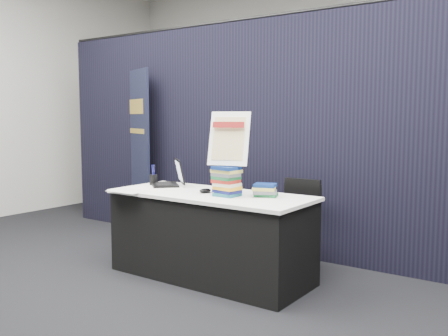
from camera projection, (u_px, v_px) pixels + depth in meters
floor at (169, 295)px, 3.96m from camera, size 8.00×8.00×0.00m
wall_back at (358, 92)px, 7.01m from camera, size 8.00×0.02×3.50m
drape_partition at (272, 137)px, 5.13m from camera, size 6.00×0.08×2.40m
display_table at (210, 235)px, 4.36m from camera, size 1.80×0.75×0.75m
laptop at (168, 179)px, 4.80m from camera, size 0.41×0.46×0.26m
mouse at (205, 191)px, 4.34m from camera, size 0.10×0.13×0.04m
brochure_left at (165, 188)px, 4.60m from camera, size 0.37×0.32×0.00m
brochure_mid at (128, 191)px, 4.44m from camera, size 0.34×0.25×0.00m
brochure_right at (140, 190)px, 4.50m from camera, size 0.36×0.31×0.00m
pen_cup at (153, 180)px, 4.85m from camera, size 0.10×0.10×0.10m
book_stack_tall at (227, 181)px, 4.14m from camera, size 0.22×0.18×0.25m
book_stack_short at (266, 190)px, 4.14m from camera, size 0.23×0.20×0.11m
info_sign at (229, 139)px, 4.13m from camera, size 0.37×0.22×0.47m
pullup_banner at (137, 160)px, 6.15m from camera, size 0.80×0.44×1.97m
stacking_chair at (295, 221)px, 4.55m from camera, size 0.38×0.39×0.84m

